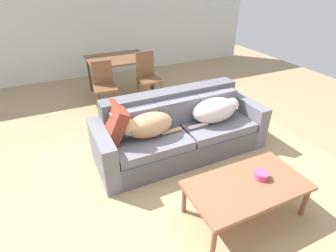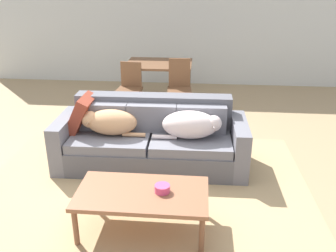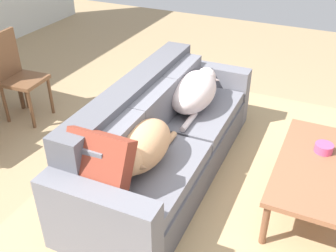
% 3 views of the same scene
% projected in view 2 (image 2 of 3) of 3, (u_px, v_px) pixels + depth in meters
% --- Properties ---
extents(ground_plane, '(10.00, 10.00, 0.00)m').
position_uv_depth(ground_plane, '(134.00, 169.00, 4.61)').
color(ground_plane, tan).
extents(back_partition, '(8.00, 0.12, 2.70)m').
position_uv_depth(back_partition, '(165.00, 20.00, 7.76)').
color(back_partition, silver).
rests_on(back_partition, ground).
extents(area_rug, '(3.75, 3.05, 0.01)m').
position_uv_depth(area_rug, '(144.00, 191.00, 4.14)').
color(area_rug, tan).
rests_on(area_rug, ground).
extents(couch, '(2.35, 0.89, 0.84)m').
position_uv_depth(couch, '(152.00, 140.00, 4.63)').
color(couch, '#5A5A61').
rests_on(couch, ground).
extents(dog_on_left_cushion, '(0.79, 0.36, 0.31)m').
position_uv_depth(dog_on_left_cushion, '(109.00, 122.00, 4.48)').
color(dog_on_left_cushion, tan).
rests_on(dog_on_left_cushion, couch).
extents(dog_on_right_cushion, '(0.82, 0.39, 0.33)m').
position_uv_depth(dog_on_right_cushion, '(192.00, 125.00, 4.38)').
color(dog_on_right_cushion, silver).
rests_on(dog_on_right_cushion, couch).
extents(throw_pillow_by_left_arm, '(0.33, 0.46, 0.48)m').
position_uv_depth(throw_pillow_by_left_arm, '(81.00, 114.00, 4.61)').
color(throw_pillow_by_left_arm, brown).
rests_on(throw_pillow_by_left_arm, couch).
extents(coffee_table, '(1.21, 0.66, 0.42)m').
position_uv_depth(coffee_table, '(142.00, 196.00, 3.39)').
color(coffee_table, '#955D3F').
rests_on(coffee_table, ground).
extents(bowl_on_coffee_table, '(0.14, 0.14, 0.07)m').
position_uv_depth(bowl_on_coffee_table, '(162.00, 188.00, 3.36)').
color(bowl_on_coffee_table, '#EA4C7F').
rests_on(bowl_on_coffee_table, coffee_table).
extents(dining_table, '(1.18, 0.92, 0.77)m').
position_uv_depth(dining_table, '(159.00, 67.00, 6.68)').
color(dining_table, brown).
rests_on(dining_table, ground).
extents(dining_chair_near_left, '(0.43, 0.43, 0.88)m').
position_uv_depth(dining_chair_near_left, '(130.00, 86.00, 6.27)').
color(dining_chair_near_left, brown).
rests_on(dining_chair_near_left, ground).
extents(dining_chair_near_right, '(0.43, 0.43, 0.96)m').
position_uv_depth(dining_chair_near_right, '(179.00, 85.00, 6.19)').
color(dining_chair_near_right, brown).
rests_on(dining_chair_near_right, ground).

